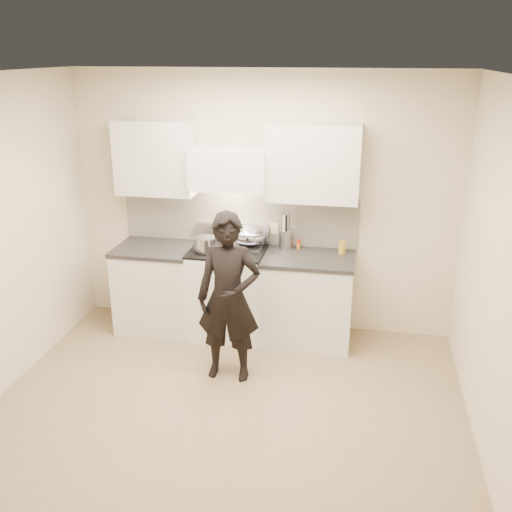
# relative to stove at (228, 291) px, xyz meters

# --- Properties ---
(ground_plane) EXTENTS (4.00, 4.00, 0.00)m
(ground_plane) POSITION_rel_stove_xyz_m (0.30, -1.42, -0.47)
(ground_plane) COLOR #8A7153
(room_shell) EXTENTS (4.04, 3.54, 2.70)m
(room_shell) POSITION_rel_stove_xyz_m (0.24, -1.05, 1.12)
(room_shell) COLOR beige
(room_shell) RESTS_ON ground
(stove) EXTENTS (0.76, 0.65, 0.96)m
(stove) POSITION_rel_stove_xyz_m (0.00, 0.00, 0.00)
(stove) COLOR white
(stove) RESTS_ON ground
(counter_right) EXTENTS (0.92, 0.67, 0.92)m
(counter_right) POSITION_rel_stove_xyz_m (0.83, 0.00, -0.01)
(counter_right) COLOR silver
(counter_right) RESTS_ON ground
(counter_left) EXTENTS (0.82, 0.67, 0.92)m
(counter_left) POSITION_rel_stove_xyz_m (-0.78, 0.00, -0.01)
(counter_left) COLOR silver
(counter_left) RESTS_ON ground
(wok) EXTENTS (0.40, 0.49, 0.32)m
(wok) POSITION_rel_stove_xyz_m (0.20, 0.14, 0.59)
(wok) COLOR #B3B3CC
(wok) RESTS_ON stove
(stock_pot) EXTENTS (0.30, 0.24, 0.14)m
(stock_pot) POSITION_rel_stove_xyz_m (-0.20, -0.13, 0.55)
(stock_pot) COLOR #B3B3CC
(stock_pot) RESTS_ON stove
(utensil_crock) EXTENTS (0.14, 0.14, 0.36)m
(utensil_crock) POSITION_rel_stove_xyz_m (0.56, 0.22, 0.56)
(utensil_crock) COLOR #A7A7A7
(utensil_crock) RESTS_ON counter_right
(spice_jar) EXTENTS (0.04, 0.04, 0.09)m
(spice_jar) POSITION_rel_stove_xyz_m (0.70, 0.22, 0.49)
(spice_jar) COLOR #C26715
(spice_jar) RESTS_ON counter_right
(oil_glass) EXTENTS (0.07, 0.07, 0.12)m
(oil_glass) POSITION_rel_stove_xyz_m (1.15, 0.17, 0.51)
(oil_glass) COLOR #B18824
(oil_glass) RESTS_ON counter_right
(person) EXTENTS (0.58, 0.38, 1.57)m
(person) POSITION_rel_stove_xyz_m (0.21, -0.83, 0.31)
(person) COLOR black
(person) RESTS_ON ground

